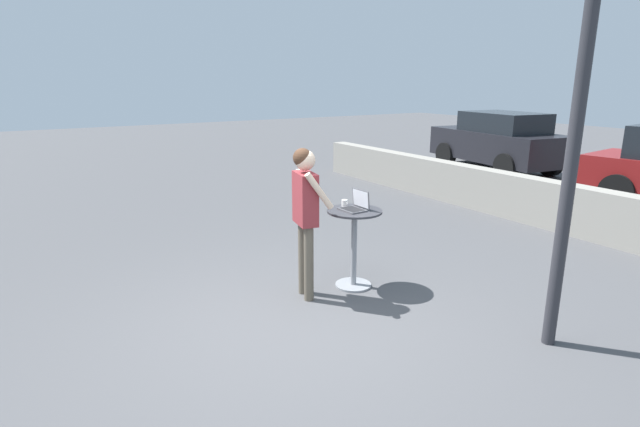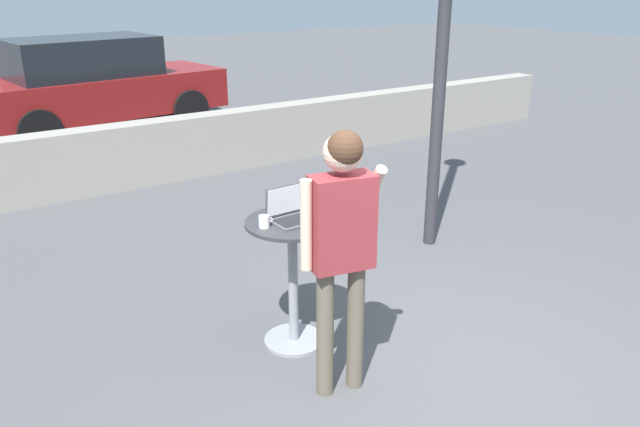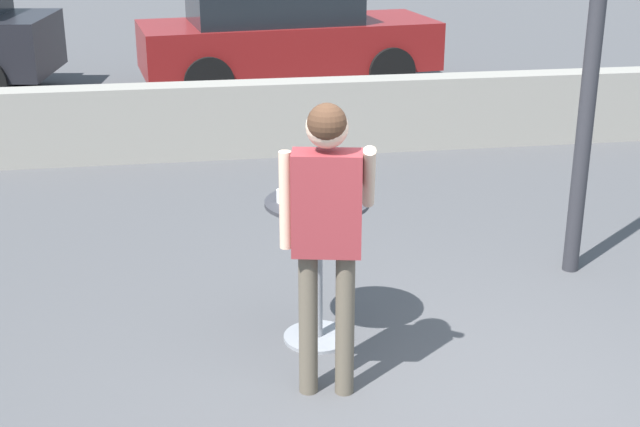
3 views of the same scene
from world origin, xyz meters
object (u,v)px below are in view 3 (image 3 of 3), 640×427
cafe_table (317,252)px  parked_car_near_street (284,33)px  laptop (317,192)px  standing_person (327,215)px  coffee_mug (282,196)px

cafe_table → parked_car_near_street: 7.64m
laptop → standing_person: bearing=-94.1°
standing_person → parked_car_near_street: bearing=84.7°
cafe_table → standing_person: bearing=-94.3°
coffee_mug → standing_person: 0.68m
standing_person → laptop: bearing=85.9°
standing_person → parked_car_near_street: 8.29m
parked_car_near_street → coffee_mug: bearing=-97.0°
coffee_mug → parked_car_near_street: bearing=83.0°
cafe_table → parked_car_near_street: (0.71, 7.60, 0.19)m
cafe_table → laptop: 0.40m
standing_person → cafe_table: bearing=85.7°
parked_car_near_street → laptop: bearing=-95.4°
coffee_mug → standing_person: bearing=-75.6°
laptop → parked_car_near_street: (0.72, 7.59, -0.21)m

